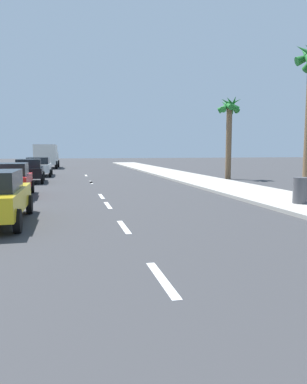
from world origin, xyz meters
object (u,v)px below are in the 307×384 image
(parked_car_black, at_px, (29,170))
(trash_bin_far, at_px, (301,190))
(palm_tree_far, at_px, (229,117))
(parked_car_white, at_px, (39,166))
(parked_car_red, at_px, (11,179))
(delivery_truck, at_px, (47,156))

(parked_car_black, height_order, trash_bin_far, parked_car_black)
(parked_car_black, bearing_deg, palm_tree_far, -3.26)
(parked_car_black, bearing_deg, parked_car_white, 86.54)
(palm_tree_far, relative_size, trash_bin_far, 6.25)
(parked_car_red, relative_size, delivery_truck, 0.61)
(parked_car_red, xyz_separation_m, trash_bin_far, (11.18, -5.68, -0.20))
(parked_car_red, xyz_separation_m, delivery_truck, (0.10, 27.81, 0.67))
(parked_car_black, xyz_separation_m, delivery_truck, (0.07, 19.97, 0.67))
(delivery_truck, bearing_deg, parked_car_white, -87.76)
(parked_car_red, bearing_deg, parked_car_white, 87.93)
(parked_car_black, height_order, parked_car_white, same)
(parked_car_black, xyz_separation_m, palm_tree_far, (14.21, -0.30, 3.74))
(parked_car_white, relative_size, trash_bin_far, 4.61)
(palm_tree_far, bearing_deg, parked_car_white, 155.41)
(delivery_truck, height_order, palm_tree_far, palm_tree_far)
(parked_car_red, height_order, parked_car_white, same)
(parked_car_red, height_order, trash_bin_far, parked_car_red)
(parked_car_black, relative_size, delivery_truck, 0.65)
(parked_car_white, xyz_separation_m, palm_tree_far, (14.06, -6.44, 3.74))
(parked_car_white, xyz_separation_m, delivery_truck, (-0.08, 13.83, 0.66))
(parked_car_black, bearing_deg, parked_car_red, -92.26)
(parked_car_black, relative_size, palm_tree_far, 0.66)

